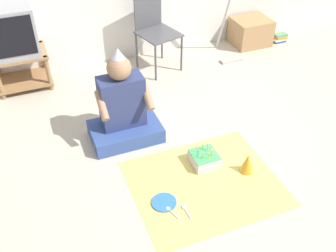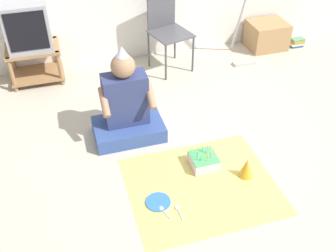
{
  "view_description": "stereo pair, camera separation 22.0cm",
  "coord_description": "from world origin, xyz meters",
  "px_view_note": "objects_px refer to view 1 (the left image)",
  "views": [
    {
      "loc": [
        -1.47,
        -1.96,
        2.34
      ],
      "look_at": [
        -0.52,
        0.4,
        0.35
      ],
      "focal_mm": 42.0,
      "sensor_mm": 36.0,
      "label": 1
    },
    {
      "loc": [
        -1.26,
        -2.03,
        2.34
      ],
      "look_at": [
        -0.52,
        0.4,
        0.35
      ],
      "focal_mm": 42.0,
      "sensor_mm": 36.0,
      "label": 2
    }
  ],
  "objects_px": {
    "tv": "(12,30)",
    "folding_chair": "(154,26)",
    "person_seated": "(123,110)",
    "party_hat_blue": "(248,163)",
    "dust_mop": "(230,29)",
    "birthday_cake": "(204,158)",
    "paper_plate": "(164,202)",
    "book_pile": "(279,38)",
    "cardboard_box_stack": "(250,32)"
  },
  "relations": [
    {
      "from": "tv",
      "to": "folding_chair",
      "type": "height_order",
      "value": "tv"
    },
    {
      "from": "person_seated",
      "to": "party_hat_blue",
      "type": "xyz_separation_m",
      "value": [
        0.81,
        -0.83,
        -0.2
      ]
    },
    {
      "from": "folding_chair",
      "to": "dust_mop",
      "type": "distance_m",
      "value": 0.93
    },
    {
      "from": "folding_chair",
      "to": "birthday_cake",
      "type": "height_order",
      "value": "folding_chair"
    },
    {
      "from": "tv",
      "to": "paper_plate",
      "type": "relative_size",
      "value": 2.58
    },
    {
      "from": "folding_chair",
      "to": "person_seated",
      "type": "bearing_deg",
      "value": -122.13
    },
    {
      "from": "paper_plate",
      "to": "dust_mop",
      "type": "bearing_deg",
      "value": 50.24
    },
    {
      "from": "book_pile",
      "to": "paper_plate",
      "type": "relative_size",
      "value": 1.02
    },
    {
      "from": "cardboard_box_stack",
      "to": "dust_mop",
      "type": "distance_m",
      "value": 0.55
    },
    {
      "from": "tv",
      "to": "party_hat_blue",
      "type": "distance_m",
      "value": 2.67
    },
    {
      "from": "dust_mop",
      "to": "party_hat_blue",
      "type": "bearing_deg",
      "value": -113.97
    },
    {
      "from": "person_seated",
      "to": "dust_mop",
      "type": "bearing_deg",
      "value": 31.9
    },
    {
      "from": "tv",
      "to": "book_pile",
      "type": "bearing_deg",
      "value": -1.81
    },
    {
      "from": "book_pile",
      "to": "party_hat_blue",
      "type": "height_order",
      "value": "party_hat_blue"
    },
    {
      "from": "folding_chair",
      "to": "paper_plate",
      "type": "height_order",
      "value": "folding_chair"
    },
    {
      "from": "person_seated",
      "to": "paper_plate",
      "type": "xyz_separation_m",
      "value": [
        0.04,
        -0.9,
        -0.28
      ]
    },
    {
      "from": "folding_chair",
      "to": "party_hat_blue",
      "type": "distance_m",
      "value": 2.02
    },
    {
      "from": "dust_mop",
      "to": "folding_chair",
      "type": "bearing_deg",
      "value": 171.7
    },
    {
      "from": "tv",
      "to": "folding_chair",
      "type": "bearing_deg",
      "value": -4.33
    },
    {
      "from": "book_pile",
      "to": "party_hat_blue",
      "type": "bearing_deg",
      "value": -130.29
    },
    {
      "from": "person_seated",
      "to": "cardboard_box_stack",
      "type": "bearing_deg",
      "value": 30.82
    },
    {
      "from": "paper_plate",
      "to": "birthday_cake",
      "type": "bearing_deg",
      "value": 30.79
    },
    {
      "from": "person_seated",
      "to": "birthday_cake",
      "type": "xyz_separation_m",
      "value": [
        0.52,
        -0.61,
        -0.24
      ]
    },
    {
      "from": "dust_mop",
      "to": "book_pile",
      "type": "height_order",
      "value": "dust_mop"
    },
    {
      "from": "tv",
      "to": "birthday_cake",
      "type": "relative_size",
      "value": 2.26
    },
    {
      "from": "cardboard_box_stack",
      "to": "dust_mop",
      "type": "xyz_separation_m",
      "value": [
        -0.45,
        -0.23,
        0.21
      ]
    },
    {
      "from": "dust_mop",
      "to": "person_seated",
      "type": "height_order",
      "value": "dust_mop"
    },
    {
      "from": "folding_chair",
      "to": "cardboard_box_stack",
      "type": "xyz_separation_m",
      "value": [
        1.36,
        0.1,
        -0.34
      ]
    },
    {
      "from": "party_hat_blue",
      "to": "paper_plate",
      "type": "distance_m",
      "value": 0.78
    },
    {
      "from": "dust_mop",
      "to": "party_hat_blue",
      "type": "xyz_separation_m",
      "value": [
        -0.82,
        -1.84,
        -0.28
      ]
    },
    {
      "from": "tv",
      "to": "person_seated",
      "type": "xyz_separation_m",
      "value": [
        0.77,
        -1.26,
        -0.36
      ]
    },
    {
      "from": "dust_mop",
      "to": "person_seated",
      "type": "relative_size",
      "value": 1.41
    },
    {
      "from": "cardboard_box_stack",
      "to": "person_seated",
      "type": "height_order",
      "value": "person_seated"
    },
    {
      "from": "birthday_cake",
      "to": "party_hat_blue",
      "type": "distance_m",
      "value": 0.36
    },
    {
      "from": "cardboard_box_stack",
      "to": "party_hat_blue",
      "type": "height_order",
      "value": "cardboard_box_stack"
    },
    {
      "from": "tv",
      "to": "folding_chair",
      "type": "distance_m",
      "value": 1.5
    },
    {
      "from": "cardboard_box_stack",
      "to": "dust_mop",
      "type": "bearing_deg",
      "value": -153.26
    },
    {
      "from": "party_hat_blue",
      "to": "paper_plate",
      "type": "xyz_separation_m",
      "value": [
        -0.77,
        -0.07,
        -0.08
      ]
    },
    {
      "from": "tv",
      "to": "folding_chair",
      "type": "relative_size",
      "value": 0.58
    },
    {
      "from": "tv",
      "to": "birthday_cake",
      "type": "xyz_separation_m",
      "value": [
        1.29,
        -1.87,
        -0.6
      ]
    },
    {
      "from": "cardboard_box_stack",
      "to": "party_hat_blue",
      "type": "relative_size",
      "value": 2.63
    },
    {
      "from": "paper_plate",
      "to": "book_pile",
      "type": "bearing_deg",
      "value": 39.94
    },
    {
      "from": "book_pile",
      "to": "person_seated",
      "type": "relative_size",
      "value": 0.22
    },
    {
      "from": "tv",
      "to": "book_pile",
      "type": "distance_m",
      "value": 3.32
    },
    {
      "from": "dust_mop",
      "to": "person_seated",
      "type": "bearing_deg",
      "value": -148.1
    },
    {
      "from": "cardboard_box_stack",
      "to": "birthday_cake",
      "type": "distance_m",
      "value": 2.43
    },
    {
      "from": "folding_chair",
      "to": "person_seated",
      "type": "relative_size",
      "value": 0.98
    },
    {
      "from": "birthday_cake",
      "to": "party_hat_blue",
      "type": "relative_size",
      "value": 1.26
    },
    {
      "from": "cardboard_box_stack",
      "to": "party_hat_blue",
      "type": "bearing_deg",
      "value": -121.57
    },
    {
      "from": "folding_chair",
      "to": "birthday_cake",
      "type": "relative_size",
      "value": 3.92
    }
  ]
}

